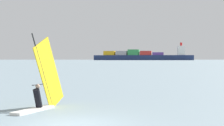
% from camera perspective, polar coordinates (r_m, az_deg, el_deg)
% --- Properties ---
extents(ground_plane, '(4000.00, 4000.00, 0.00)m').
position_cam_1_polar(ground_plane, '(13.14, -6.94, -10.18)').
color(ground_plane, gray).
extents(windsurfer, '(0.61, 4.14, 3.87)m').
position_cam_1_polar(windsurfer, '(17.14, -11.69, -4.45)').
color(windsurfer, white).
rests_on(windsurfer, ground_plane).
extents(cargo_ship, '(181.64, 69.76, 31.84)m').
position_cam_1_polar(cargo_ship, '(627.93, 5.18, 1.20)').
color(cargo_ship, navy).
rests_on(cargo_ship, ground_plane).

